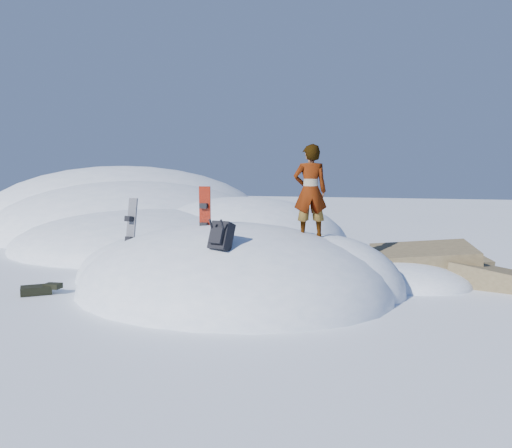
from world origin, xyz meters
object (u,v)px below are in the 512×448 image
at_px(snowboard_dark, 130,231).
at_px(person, 310,191).
at_px(snowboard_red, 205,218).
at_px(backpack, 221,236).

bearing_deg(snowboard_dark, person, 25.11).
distance_m(snowboard_red, backpack, 1.68).
xyz_separation_m(snowboard_dark, person, (4.10, 0.77, 0.96)).
bearing_deg(snowboard_red, snowboard_dark, 169.46).
height_order(backpack, person, person).
bearing_deg(person, snowboard_dark, -18.07).
distance_m(snowboard_dark, backpack, 3.42).
relative_size(snowboard_dark, person, 0.82).
bearing_deg(snowboard_dark, snowboard_red, 12.10).
distance_m(snowboard_red, snowboard_dark, 2.09).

